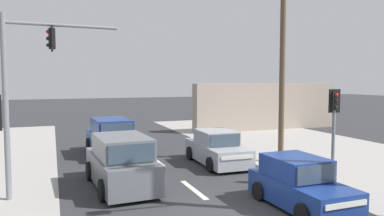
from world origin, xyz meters
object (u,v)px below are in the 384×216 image
utility_pole_midground_right (283,53)px  suv_receding_far (111,138)px  traffic_signal_mast (23,82)px  hatchback_oncoming_near (300,185)px  suv_crossing_left (121,163)px  sedan_oncoming_mid (217,149)px  pedestal_signal_right_kerb (334,121)px

utility_pole_midground_right → suv_receding_far: (-7.29, 4.54, -4.26)m
utility_pole_midground_right → traffic_signal_mast: bearing=-171.2°
suv_receding_far → hatchback_oncoming_near: bearing=-67.4°
suv_crossing_left → hatchback_oncoming_near: bearing=-40.8°
utility_pole_midground_right → sedan_oncoming_mid: (-3.02, 0.67, -4.44)m
utility_pole_midground_right → suv_receding_far: 9.59m
pedestal_signal_right_kerb → hatchback_oncoming_near: (-2.45, -1.38, -1.71)m
pedestal_signal_right_kerb → sedan_oncoming_mid: pedestal_signal_right_kerb is taller
utility_pole_midground_right → hatchback_oncoming_near: size_ratio=2.68×
traffic_signal_mast → suv_crossing_left: 4.31m
hatchback_oncoming_near → suv_receding_far: size_ratio=0.79×
traffic_signal_mast → hatchback_oncoming_near: bearing=-26.4°
suv_crossing_left → sedan_oncoming_mid: bearing=24.7°
sedan_oncoming_mid → suv_crossing_left: bearing=-155.3°
traffic_signal_mast → suv_receding_far: 7.80m
suv_crossing_left → sedan_oncoming_mid: suv_crossing_left is taller
hatchback_oncoming_near → sedan_oncoming_mid: (0.05, 6.26, 0.00)m
traffic_signal_mast → pedestal_signal_right_kerb: (10.31, -2.52, -1.42)m
utility_pole_midground_right → suv_crossing_left: utility_pole_midground_right is taller
sedan_oncoming_mid → traffic_signal_mast: bearing=-163.4°
suv_receding_far → suv_crossing_left: bearing=-94.7°
hatchback_oncoming_near → sedan_oncoming_mid: sedan_oncoming_mid is taller
utility_pole_midground_right → traffic_signal_mast: (-10.93, -1.69, -1.31)m
utility_pole_midground_right → sedan_oncoming_mid: utility_pole_midground_right is taller
traffic_signal_mast → hatchback_oncoming_near: size_ratio=1.64×
hatchback_oncoming_near → suv_crossing_left: bearing=139.2°
suv_receding_far → sedan_oncoming_mid: bearing=-42.2°
utility_pole_midground_right → pedestal_signal_right_kerb: 5.06m
pedestal_signal_right_kerb → suv_receding_far: 11.11m
utility_pole_midground_right → hatchback_oncoming_near: utility_pole_midground_right is taller
utility_pole_midground_right → suv_receding_far: size_ratio=2.12×
sedan_oncoming_mid → suv_receding_far: (-4.27, 3.87, 0.18)m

